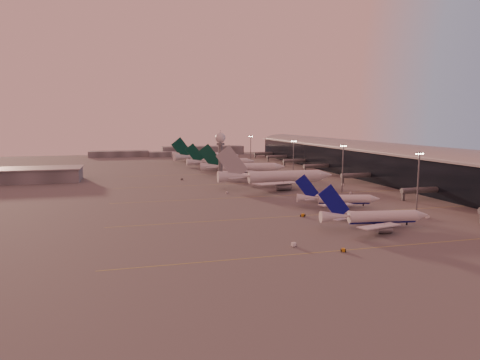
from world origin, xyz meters
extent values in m
plane|color=#4D4B4B|center=(0.00, 0.00, 0.00)|extent=(700.00, 700.00, 0.00)
cube|color=gold|center=(30.00, -35.00, 0.01)|extent=(180.00, 0.25, 0.02)
cube|color=gold|center=(30.00, 10.00, 0.01)|extent=(180.00, 0.25, 0.02)
cube|color=gold|center=(30.00, 55.00, 0.01)|extent=(180.00, 0.25, 0.02)
cube|color=gold|center=(30.00, 100.00, 0.01)|extent=(180.00, 0.25, 0.02)
cube|color=gold|center=(30.00, 150.00, 0.01)|extent=(180.00, 0.25, 0.02)
cube|color=black|center=(108.00, 110.00, 9.00)|extent=(36.00, 360.00, 18.00)
cylinder|color=gray|center=(108.00, 110.00, 18.00)|extent=(10.08, 360.00, 10.08)
cube|color=gray|center=(108.00, 110.00, 18.20)|extent=(40.00, 362.00, 0.80)
cylinder|color=slate|center=(82.00, 28.00, 4.50)|extent=(22.00, 2.80, 2.80)
cube|color=slate|center=(72.00, 28.00, 2.20)|extent=(1.20, 1.20, 4.40)
cylinder|color=slate|center=(82.00, 86.00, 4.50)|extent=(22.00, 2.80, 2.80)
cube|color=slate|center=(72.00, 86.00, 2.20)|extent=(1.20, 1.20, 4.40)
cylinder|color=slate|center=(82.00, 142.00, 4.50)|extent=(22.00, 2.80, 2.80)
cube|color=slate|center=(72.00, 142.00, 2.20)|extent=(1.20, 1.20, 4.40)
cylinder|color=slate|center=(82.00, 184.00, 4.50)|extent=(22.00, 2.80, 2.80)
cube|color=slate|center=(72.00, 184.00, 2.20)|extent=(1.20, 1.20, 4.40)
cylinder|color=slate|center=(82.00, 226.00, 4.50)|extent=(22.00, 2.80, 2.80)
cube|color=slate|center=(72.00, 226.00, 2.20)|extent=(1.20, 1.20, 4.40)
cylinder|color=slate|center=(82.00, 266.00, 4.50)|extent=(22.00, 2.80, 2.80)
cube|color=slate|center=(72.00, 266.00, 2.20)|extent=(1.20, 1.20, 4.40)
cube|color=#595C60|center=(-120.00, 140.00, 4.00)|extent=(80.00, 25.00, 8.00)
cube|color=gray|center=(-120.00, 140.00, 8.20)|extent=(82.00, 27.00, 0.60)
cylinder|color=slate|center=(5.00, 120.00, 11.00)|extent=(2.60, 2.60, 22.00)
cylinder|color=slate|center=(5.00, 120.00, 22.50)|extent=(5.20, 5.20, 1.20)
sphere|color=silver|center=(5.00, 120.00, 26.40)|extent=(6.40, 6.40, 6.40)
cylinder|color=slate|center=(5.00, 120.00, 30.10)|extent=(0.16, 0.16, 2.00)
cylinder|color=slate|center=(58.00, 0.00, 12.50)|extent=(0.56, 0.56, 25.00)
cube|color=slate|center=(58.00, 0.00, 24.50)|extent=(3.60, 0.25, 0.25)
sphere|color=#FFEABF|center=(56.50, 0.00, 24.10)|extent=(0.56, 0.56, 0.56)
sphere|color=#FFEABF|center=(57.50, 0.00, 24.10)|extent=(0.56, 0.56, 0.56)
sphere|color=#FFEABF|center=(58.50, 0.00, 24.10)|extent=(0.56, 0.56, 0.56)
sphere|color=#FFEABF|center=(59.50, 0.00, 24.10)|extent=(0.56, 0.56, 0.56)
cylinder|color=slate|center=(55.00, 55.00, 12.50)|extent=(0.56, 0.56, 25.00)
cube|color=slate|center=(55.00, 55.00, 24.50)|extent=(3.60, 0.25, 0.25)
sphere|color=#FFEABF|center=(53.50, 55.00, 24.10)|extent=(0.56, 0.56, 0.56)
sphere|color=#FFEABF|center=(54.50, 55.00, 24.10)|extent=(0.56, 0.56, 0.56)
sphere|color=#FFEABF|center=(55.50, 55.00, 24.10)|extent=(0.56, 0.56, 0.56)
sphere|color=#FFEABF|center=(56.50, 55.00, 24.10)|extent=(0.56, 0.56, 0.56)
cylinder|color=slate|center=(50.00, 110.00, 12.50)|extent=(0.56, 0.56, 25.00)
cube|color=slate|center=(50.00, 110.00, 24.50)|extent=(3.60, 0.25, 0.25)
sphere|color=#FFEABF|center=(48.50, 110.00, 24.10)|extent=(0.56, 0.56, 0.56)
sphere|color=#FFEABF|center=(49.50, 110.00, 24.10)|extent=(0.56, 0.56, 0.56)
sphere|color=#FFEABF|center=(50.50, 110.00, 24.10)|extent=(0.56, 0.56, 0.56)
sphere|color=#FFEABF|center=(51.50, 110.00, 24.10)|extent=(0.56, 0.56, 0.56)
cylinder|color=slate|center=(48.00, 200.00, 12.50)|extent=(0.56, 0.56, 25.00)
cube|color=slate|center=(48.00, 200.00, 24.50)|extent=(3.60, 0.25, 0.25)
sphere|color=#FFEABF|center=(46.50, 200.00, 24.10)|extent=(0.56, 0.56, 0.56)
sphere|color=#FFEABF|center=(47.50, 200.00, 24.10)|extent=(0.56, 0.56, 0.56)
sphere|color=#FFEABF|center=(48.50, 200.00, 24.10)|extent=(0.56, 0.56, 0.56)
sphere|color=#FFEABF|center=(49.50, 200.00, 24.10)|extent=(0.56, 0.56, 0.56)
cube|color=#595C60|center=(-60.00, 320.00, 3.00)|extent=(60.00, 18.00, 6.00)
cube|color=#595C60|center=(30.00, 330.00, 4.50)|extent=(90.00, 20.00, 9.00)
cube|color=#595C60|center=(-10.00, 310.00, 2.50)|extent=(40.00, 15.00, 5.00)
cylinder|color=silver|center=(33.23, -14.50, 3.34)|extent=(24.41, 7.13, 4.10)
cylinder|color=#090B7A|center=(33.23, -14.50, 2.42)|extent=(23.78, 5.93, 2.95)
cone|color=silver|center=(47.49, -16.33, 3.34)|extent=(5.15, 4.66, 4.10)
cone|color=silver|center=(16.28, -12.32, 3.86)|extent=(10.54, 5.35, 4.10)
cube|color=silver|center=(26.08, -23.75, 2.63)|extent=(17.72, 9.93, 1.29)
cylinder|color=slate|center=(29.30, -21.76, 0.76)|extent=(4.96, 3.24, 2.66)
cube|color=slate|center=(29.30, -21.76, 1.91)|extent=(0.36, 0.31, 1.64)
cube|color=silver|center=(28.65, -3.74, 2.63)|extent=(16.55, 13.36, 1.29)
cylinder|color=slate|center=(31.26, -6.48, 0.76)|extent=(4.96, 3.24, 2.66)
cube|color=slate|center=(31.26, -6.48, 1.91)|extent=(0.36, 0.31, 1.64)
cube|color=#090B7A|center=(15.78, -12.26, 8.93)|extent=(11.21, 1.81, 12.22)
cube|color=silver|center=(15.72, -16.95, 3.96)|extent=(4.98, 3.15, 0.27)
cube|color=silver|center=(16.91, -7.71, 3.96)|extent=(4.85, 4.02, 0.27)
cylinder|color=black|center=(42.31, -15.67, 0.54)|extent=(0.54, 0.54, 1.08)
cylinder|color=black|center=(31.61, -11.90, 0.59)|extent=(1.25, 0.69, 1.19)
cylinder|color=black|center=(31.01, -16.61, 0.59)|extent=(1.25, 0.69, 1.19)
cylinder|color=silver|center=(37.77, 21.02, 3.05)|extent=(22.23, 9.10, 3.74)
cylinder|color=#090B7A|center=(37.77, 21.02, 2.21)|extent=(21.54, 7.98, 2.70)
cone|color=silver|center=(50.48, 17.75, 3.05)|extent=(5.05, 4.69, 3.74)
cone|color=silver|center=(22.66, 24.91, 3.52)|extent=(9.86, 5.92, 3.74)
cube|color=silver|center=(30.25, 13.45, 2.40)|extent=(16.33, 7.31, 1.18)
cylinder|color=slate|center=(33.38, 14.89, 0.69)|extent=(4.73, 3.42, 2.43)
cube|color=slate|center=(33.38, 14.89, 1.74)|extent=(0.35, 0.31, 1.50)
cube|color=silver|center=(34.84, 31.29, 2.40)|extent=(14.23, 13.45, 1.18)
cylinder|color=slate|center=(36.89, 28.51, 0.69)|extent=(4.73, 3.42, 2.43)
cube|color=slate|center=(36.89, 28.51, 1.74)|extent=(0.35, 0.31, 1.50)
cube|color=#090B7A|center=(22.21, 25.03, 8.15)|extent=(10.04, 2.89, 11.16)
cube|color=silver|center=(21.63, 20.78, 3.62)|extent=(4.49, 2.42, 0.25)
cube|color=silver|center=(23.75, 29.02, 3.62)|extent=(4.27, 3.97, 0.25)
cylinder|color=black|center=(45.86, 18.94, 0.49)|extent=(0.49, 0.49, 0.99)
cylinder|color=black|center=(36.59, 23.56, 0.54)|extent=(1.17, 0.75, 1.08)
cylinder|color=black|center=(35.51, 19.37, 0.54)|extent=(1.17, 0.75, 1.08)
cylinder|color=silver|center=(33.65, 82.41, 4.49)|extent=(41.52, 7.31, 6.47)
cylinder|color=silver|center=(33.65, 82.41, 3.03)|extent=(40.65, 5.48, 4.66)
cone|color=silver|center=(58.35, 81.91, 4.49)|extent=(8.14, 6.63, 6.47)
cone|color=silver|center=(4.28, 83.00, 5.29)|extent=(17.49, 6.82, 6.47)
cube|color=silver|center=(23.21, 65.41, 3.35)|extent=(29.62, 19.56, 1.92)
cylinder|color=slate|center=(28.30, 69.37, 0.73)|extent=(8.10, 4.37, 4.20)
cube|color=slate|center=(28.30, 69.37, 2.22)|extent=(0.32, 0.27, 2.59)
cube|color=silver|center=(23.91, 99.82, 3.35)|extent=(29.30, 20.49, 1.92)
cylinder|color=slate|center=(28.83, 95.65, 0.73)|extent=(8.10, 4.37, 4.20)
cube|color=slate|center=(28.83, 95.65, 2.22)|extent=(0.32, 0.27, 2.59)
cube|color=#999BA0|center=(3.41, 83.02, 12.94)|extent=(17.93, 0.73, 19.19)
cube|color=silver|center=(3.77, 75.00, 5.46)|extent=(8.53, 6.09, 0.26)
cube|color=silver|center=(4.10, 91.02, 5.46)|extent=(8.50, 6.33, 0.26)
cylinder|color=black|center=(49.38, 82.09, 0.52)|extent=(0.52, 0.52, 1.04)
cylinder|color=black|center=(30.36, 84.77, 0.57)|extent=(1.16, 0.54, 1.15)
cylinder|color=black|center=(30.27, 80.18, 0.57)|extent=(1.16, 0.54, 1.15)
cylinder|color=silver|center=(28.85, 138.69, 4.11)|extent=(36.49, 11.47, 5.81)
cylinder|color=silver|center=(28.85, 138.69, 2.80)|extent=(35.52, 9.75, 4.18)
cone|color=silver|center=(50.08, 135.27, 4.11)|extent=(7.81, 6.85, 5.81)
cone|color=silver|center=(3.62, 142.76, 4.83)|extent=(15.84, 8.14, 5.81)
cube|color=silver|center=(17.68, 125.14, 3.09)|extent=(26.71, 14.18, 1.72)
cylinder|color=slate|center=(22.60, 127.98, 0.70)|extent=(7.48, 4.84, 3.78)
cube|color=slate|center=(22.60, 127.98, 2.07)|extent=(0.34, 0.30, 2.32)
cube|color=silver|center=(22.50, 155.06, 3.09)|extent=(24.50, 20.63, 1.72)
cylinder|color=slate|center=(26.28, 150.82, 0.70)|extent=(7.48, 4.84, 3.78)
cube|color=slate|center=(26.28, 150.82, 2.07)|extent=(0.34, 0.30, 2.32)
cube|color=#063629|center=(2.87, 142.88, 11.77)|extent=(15.84, 2.89, 17.19)
cube|color=silver|center=(2.25, 135.91, 4.98)|extent=(7.43, 4.52, 0.25)
cube|color=silver|center=(4.47, 149.68, 4.98)|extent=(7.21, 6.15, 0.25)
cylinder|color=black|center=(42.37, 136.51, 0.50)|extent=(0.50, 0.50, 1.00)
cylinder|color=black|center=(26.34, 141.33, 0.55)|extent=(1.17, 0.67, 1.10)
cylinder|color=black|center=(25.64, 136.98, 0.55)|extent=(1.17, 0.67, 1.10)
cylinder|color=silver|center=(23.00, 183.89, 3.81)|extent=(33.49, 5.88, 5.39)
cylinder|color=silver|center=(23.00, 183.89, 2.60)|extent=(32.80, 4.36, 3.88)
cone|color=silver|center=(42.94, 184.19, 3.81)|extent=(6.55, 5.48, 5.39)
cone|color=silver|center=(-0.71, 183.54, 4.48)|extent=(14.09, 5.60, 5.39)
cube|color=silver|center=(14.98, 169.72, 2.87)|extent=(23.96, 16.63, 1.60)
cylinder|color=slate|center=(19.02, 173.10, 0.65)|extent=(6.52, 3.60, 3.50)
cube|color=slate|center=(19.02, 173.10, 1.92)|extent=(0.28, 0.24, 2.16)
cube|color=silver|center=(14.56, 197.82, 2.87)|extent=(24.15, 16.07, 1.60)
cylinder|color=slate|center=(18.70, 194.56, 0.65)|extent=(6.52, 3.60, 3.50)
cube|color=slate|center=(18.70, 194.56, 1.92)|extent=(0.28, 0.24, 2.16)
cube|color=#063629|center=(-1.41, 183.53, 10.92)|extent=(14.83, 0.54, 15.95)
cube|color=silver|center=(-0.85, 177.07, 4.62)|extent=(6.87, 5.08, 0.23)
cube|color=silver|center=(-1.04, 190.00, 4.62)|extent=(6.89, 4.94, 0.23)
cylinder|color=black|center=(35.70, 184.08, 0.46)|extent=(0.46, 0.46, 0.93)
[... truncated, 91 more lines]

